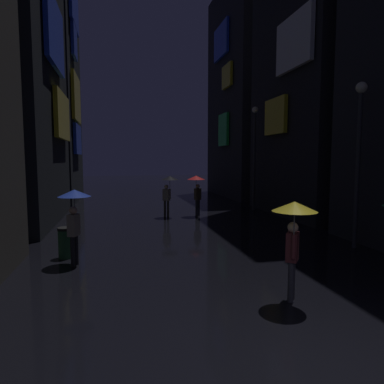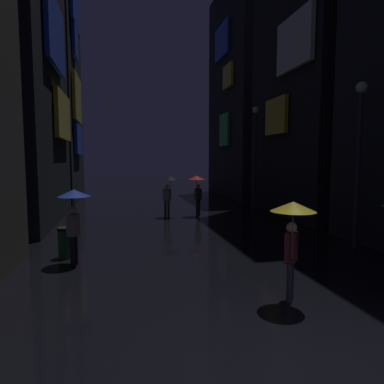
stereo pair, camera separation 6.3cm
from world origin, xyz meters
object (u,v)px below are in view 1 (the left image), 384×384
streetlamp_right_far (254,147)px  trash_bin (66,243)px  pedestrian_foreground_right_red (197,184)px  pedestrian_near_crossing_black (169,185)px  pedestrian_foreground_left_yellow (294,223)px  pedestrian_midstreet_left_blue (74,206)px  streetlamp_right_near (359,145)px

streetlamp_right_far → trash_bin: streetlamp_right_far is taller
pedestrian_foreground_right_red → pedestrian_near_crossing_black: same height
pedestrian_foreground_left_yellow → pedestrian_midstreet_left_blue: bearing=141.7°
pedestrian_foreground_right_red → streetlamp_right_near: (3.72, -7.43, 1.74)m
pedestrian_foreground_right_red → streetlamp_right_near: streetlamp_right_near is taller
pedestrian_foreground_left_yellow → trash_bin: 6.80m
pedestrian_foreground_right_red → streetlamp_right_far: size_ratio=0.36×
pedestrian_near_crossing_black → streetlamp_right_far: 5.72m
pedestrian_midstreet_left_blue → trash_bin: 1.45m
pedestrian_near_crossing_black → streetlamp_right_far: size_ratio=0.36×
streetlamp_right_near → pedestrian_foreground_right_red: bearing=116.6°
pedestrian_midstreet_left_blue → trash_bin: pedestrian_midstreet_left_blue is taller
pedestrian_foreground_right_red → pedestrian_midstreet_left_blue: size_ratio=1.00×
pedestrian_foreground_right_red → trash_bin: 8.74m
pedestrian_foreground_right_red → pedestrian_near_crossing_black: size_ratio=1.00×
pedestrian_foreground_right_red → trash_bin: (-5.58, -6.62, -1.20)m
pedestrian_near_crossing_black → pedestrian_foreground_left_yellow: bearing=-85.2°
pedestrian_foreground_right_red → streetlamp_right_near: size_ratio=0.39×
streetlamp_right_far → pedestrian_foreground_left_yellow: bearing=-109.1°
streetlamp_right_near → streetlamp_right_far: bearing=90.0°
pedestrian_near_crossing_black → streetlamp_right_near: bearing=-55.1°
pedestrian_midstreet_left_blue → pedestrian_near_crossing_black: bearing=62.9°
pedestrian_foreground_left_yellow → pedestrian_near_crossing_black: (-0.92, 11.03, 0.00)m
pedestrian_foreground_left_yellow → pedestrian_foreground_right_red: bearing=87.1°
trash_bin → pedestrian_foreground_right_red: bearing=49.9°
pedestrian_midstreet_left_blue → streetlamp_right_far: size_ratio=0.36×
streetlamp_right_far → streetlamp_right_near: size_ratio=1.09×
pedestrian_foreground_left_yellow → pedestrian_midstreet_left_blue: same height
pedestrian_foreground_left_yellow → pedestrian_midstreet_left_blue: size_ratio=1.00×
pedestrian_midstreet_left_blue → pedestrian_near_crossing_black: 8.24m
pedestrian_near_crossing_black → trash_bin: 7.88m
streetlamp_right_near → pedestrian_midstreet_left_blue: bearing=179.5°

